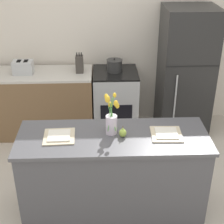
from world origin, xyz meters
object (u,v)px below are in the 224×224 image
object	(u,v)px
flower_vase	(111,120)
knife_block	(80,64)
refrigerator	(185,73)
cooking_pot	(114,65)
plate_setting_left	(59,136)
toaster	(23,67)
pear_figurine	(123,132)
plate_setting_right	(166,134)
stove_range	(115,102)

from	to	relation	value
flower_vase	knife_block	distance (m)	1.60
refrigerator	flower_vase	size ratio (longest dim) A/B	4.15
cooking_pot	plate_setting_left	bearing A→B (deg)	-109.94
toaster	knife_block	bearing A→B (deg)	1.31
plate_setting_left	toaster	distance (m)	1.71
flower_vase	pear_figurine	distance (m)	0.16
cooking_pot	knife_block	xyz separation A→B (m)	(-0.46, -0.01, 0.03)
flower_vase	plate_setting_left	world-z (taller)	flower_vase
plate_setting_left	cooking_pot	bearing A→B (deg)	70.06
plate_setting_left	cooking_pot	xyz separation A→B (m)	(0.59, 1.62, 0.09)
knife_block	flower_vase	bearing A→B (deg)	-76.89
pear_figurine	plate_setting_right	bearing A→B (deg)	2.23
toaster	knife_block	distance (m)	0.74
refrigerator	plate_setting_left	world-z (taller)	refrigerator
pear_figurine	knife_block	distance (m)	1.69
toaster	knife_block	size ratio (longest dim) A/B	1.04
pear_figurine	plate_setting_right	xyz separation A→B (m)	(0.41, 0.02, -0.03)
refrigerator	flower_vase	bearing A→B (deg)	-124.43
stove_range	toaster	bearing A→B (deg)	-179.72
pear_figurine	plate_setting_right	distance (m)	0.41
plate_setting_left	knife_block	size ratio (longest dim) A/B	1.10
flower_vase	plate_setting_left	size ratio (longest dim) A/B	1.42
plate_setting_left	plate_setting_right	size ratio (longest dim) A/B	1.00
stove_range	refrigerator	world-z (taller)	refrigerator
plate_setting_right	pear_figurine	bearing A→B (deg)	-177.77
pear_figurine	plate_setting_left	world-z (taller)	pear_figurine
stove_range	plate_setting_right	xyz separation A→B (m)	(0.40, -1.60, 0.45)
plate_setting_left	cooking_pot	size ratio (longest dim) A/B	1.38
stove_range	flower_vase	world-z (taller)	flower_vase
flower_vase	refrigerator	bearing A→B (deg)	55.57
cooking_pot	toaster	bearing A→B (deg)	-178.68
stove_range	cooking_pot	bearing A→B (deg)	119.11
flower_vase	knife_block	bearing A→B (deg)	103.11
stove_range	flower_vase	distance (m)	1.66
stove_range	knife_block	distance (m)	0.74
flower_vase	pear_figurine	world-z (taller)	flower_vase
refrigerator	plate_setting_left	bearing A→B (deg)	-134.11
cooking_pot	knife_block	size ratio (longest dim) A/B	0.79
flower_vase	knife_block	size ratio (longest dim) A/B	1.56
pear_figurine	cooking_pot	size ratio (longest dim) A/B	0.52
plate_setting_right	knife_block	size ratio (longest dim) A/B	1.10
toaster	cooking_pot	xyz separation A→B (m)	(1.21, 0.03, -0.00)
flower_vase	cooking_pot	bearing A→B (deg)	86.32
pear_figurine	stove_range	bearing A→B (deg)	89.61
refrigerator	cooking_pot	xyz separation A→B (m)	(-0.96, 0.02, 0.11)
pear_figurine	toaster	xyz separation A→B (m)	(-1.21, 1.61, 0.06)
refrigerator	toaster	xyz separation A→B (m)	(-2.17, -0.01, 0.11)
pear_figurine	plate_setting_right	world-z (taller)	pear_figurine
plate_setting_left	knife_block	distance (m)	1.62
pear_figurine	cooking_pot	xyz separation A→B (m)	(-0.00, 1.64, 0.05)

